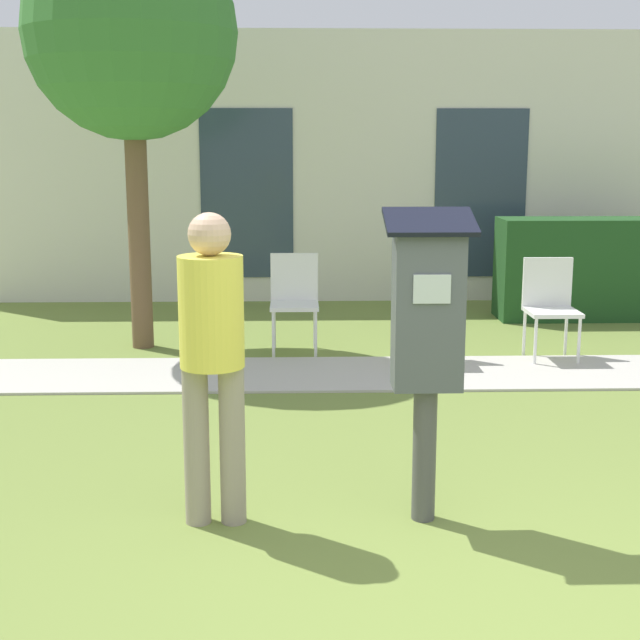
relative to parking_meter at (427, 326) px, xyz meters
name	(u,v)px	position (x,y,z in m)	size (l,w,h in m)	color
sidewalk	(395,373)	(0.17, 2.90, -1.01)	(12.00, 1.10, 0.02)	#B7B2A8
building_facade	(363,169)	(0.17, 6.55, 0.58)	(10.00, 0.26, 3.20)	silver
parking_meter	(427,326)	(0.00, 0.00, 0.00)	(0.44, 0.31, 1.59)	#4C4C4C
person_standing	(212,345)	(-1.06, -0.01, -0.09)	(0.32, 0.32, 1.58)	gray
outdoor_chair_left	(294,294)	(-0.66, 3.81, -0.49)	(0.44, 0.44, 0.90)	white
outdoor_chair_middle	(424,303)	(0.47, 3.33, -0.49)	(0.44, 0.44, 0.90)	white
outdoor_chair_right	(550,300)	(1.61, 3.44, -0.49)	(0.44, 0.44, 0.90)	white
hedge_row	(600,269)	(2.68, 5.28, -0.47)	(2.22, 0.60, 1.10)	#1E471E
tree	(131,35)	(-2.10, 3.99, 1.83)	(1.90, 1.90, 3.82)	brown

